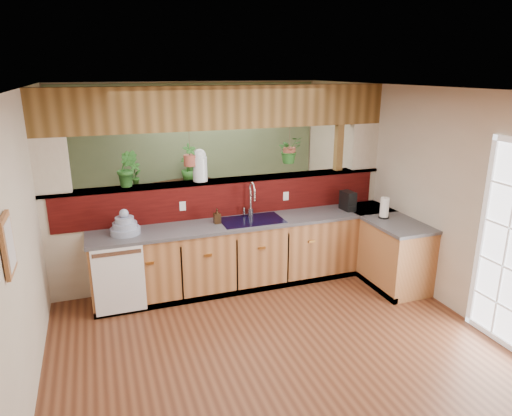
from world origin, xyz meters
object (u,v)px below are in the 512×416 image
object	(u,v)px
faucet	(251,198)
paper_towel	(384,208)
dish_stack	(125,226)
coffee_maker	(348,202)
glass_jar	(200,165)
shelving_console	(175,207)
soap_dispenser	(217,216)

from	to	relation	value
faucet	paper_towel	size ratio (longest dim) A/B	1.63
dish_stack	coffee_maker	world-z (taller)	dish_stack
faucet	glass_jar	world-z (taller)	glass_jar
coffee_maker	shelving_console	bearing A→B (deg)	127.06
faucet	coffee_maker	xyz separation A→B (m)	(1.37, -0.18, -0.14)
soap_dispenser	dish_stack	bearing A→B (deg)	-179.25
dish_stack	paper_towel	xyz separation A→B (m)	(3.29, -0.52, 0.04)
coffee_maker	paper_towel	distance (m)	0.54
coffee_maker	shelving_console	world-z (taller)	coffee_maker
faucet	dish_stack	xyz separation A→B (m)	(-1.64, -0.13, -0.16)
paper_towel	dish_stack	bearing A→B (deg)	171.06
coffee_maker	paper_towel	bearing A→B (deg)	-65.20
coffee_maker	glass_jar	world-z (taller)	glass_jar
soap_dispenser	paper_towel	distance (m)	2.21
shelving_console	soap_dispenser	bearing A→B (deg)	-104.33
faucet	paper_towel	bearing A→B (deg)	-21.58
glass_jar	dish_stack	bearing A→B (deg)	-160.84
shelving_console	faucet	bearing A→B (deg)	-91.06
faucet	coffee_maker	bearing A→B (deg)	-7.31
soap_dispenser	glass_jar	distance (m)	0.70
soap_dispenser	glass_jar	size ratio (longest dim) A/B	0.46
dish_stack	glass_jar	xyz separation A→B (m)	(1.01, 0.35, 0.61)
faucet	shelving_console	distance (m)	2.32
paper_towel	soap_dispenser	bearing A→B (deg)	166.07
faucet	paper_towel	xyz separation A→B (m)	(1.64, -0.65, -0.12)
paper_towel	shelving_console	world-z (taller)	paper_towel
soap_dispenser	shelving_console	world-z (taller)	soap_dispenser
glass_jar	shelving_console	size ratio (longest dim) A/B	0.32
faucet	paper_towel	distance (m)	1.77
paper_towel	coffee_maker	bearing A→B (deg)	119.60
faucet	shelving_console	bearing A→B (deg)	107.89
faucet	shelving_console	world-z (taller)	faucet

